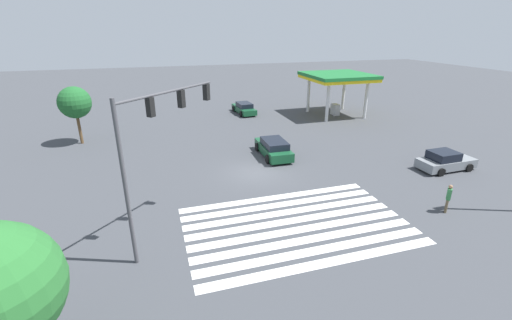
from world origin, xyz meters
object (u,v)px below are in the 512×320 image
(car_0, at_px, (274,148))
(tree_corner_b, at_px, (75,103))
(car_1, at_px, (244,108))
(traffic_signal_mast, at_px, (156,135))
(car_2, at_px, (445,161))
(pedestrian, at_px, (448,197))

(car_0, relative_size, tree_corner_b, 0.94)
(car_0, distance_m, tree_corner_b, 17.98)
(car_1, bearing_deg, car_0, 169.92)
(traffic_signal_mast, relative_size, tree_corner_b, 1.45)
(traffic_signal_mast, height_order, tree_corner_b, traffic_signal_mast)
(car_2, bearing_deg, traffic_signal_mast, -172.35)
(car_0, height_order, car_1, car_0)
(traffic_signal_mast, height_order, car_0, traffic_signal_mast)
(car_0, relative_size, pedestrian, 2.80)
(car_1, relative_size, pedestrian, 2.82)
(traffic_signal_mast, relative_size, car_2, 1.76)
(car_1, distance_m, tree_corner_b, 18.84)
(car_1, relative_size, car_2, 1.14)
(car_2, distance_m, pedestrian, 7.13)
(car_2, bearing_deg, car_0, 148.98)
(car_2, bearing_deg, car_1, 112.77)
(pedestrian, distance_m, tree_corner_b, 29.78)
(traffic_signal_mast, relative_size, car_0, 1.55)
(car_0, xyz_separation_m, pedestrian, (6.34, -11.58, 0.27))
(car_1, distance_m, car_2, 23.62)
(car_0, distance_m, pedestrian, 13.21)
(car_2, relative_size, pedestrian, 2.46)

